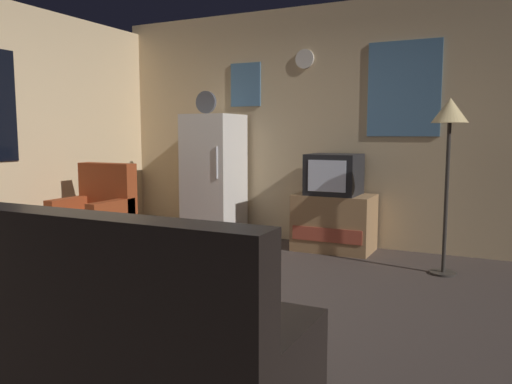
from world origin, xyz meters
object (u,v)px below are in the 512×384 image
fridge (214,177)px  wine_glass (167,229)px  coffee_table (175,263)px  couch (133,329)px  mug_ceramic_tan (173,235)px  tv_stand (334,222)px  standing_lamp (449,124)px  armchair (95,223)px  remote_control (156,237)px  crt_tv (334,174)px  mug_ceramic_white (157,232)px

fridge → wine_glass: size_ratio=11.80×
fridge → coffee_table: (0.75, -1.89, -0.53)m
couch → mug_ceramic_tan: bearing=117.1°
tv_stand → mug_ceramic_tan: (-0.61, -2.14, 0.20)m
standing_lamp → armchair: standing_lamp is taller
mug_ceramic_tan → armchair: 1.80m
coffee_table → wine_glass: bearing=-77.2°
armchair → couch: armchair is taller
standing_lamp → couch: size_ratio=0.94×
coffee_table → remote_control: remote_control is taller
mug_ceramic_tan → armchair: size_ratio=0.09×
tv_stand → mug_ceramic_tan: size_ratio=9.33×
crt_tv → coffee_table: size_ratio=0.75×
mug_ceramic_tan → remote_control: size_ratio=0.60×
mug_ceramic_tan → couch: size_ratio=0.05×
armchair → couch: size_ratio=0.56×
coffee_table → mug_ceramic_white: 0.32m
mug_ceramic_white → mug_ceramic_tan: 0.19m
standing_lamp → wine_glass: standing_lamp is taller
tv_stand → wine_glass: bearing=-108.4°
tv_stand → crt_tv: bearing=-174.3°
wine_glass → mug_ceramic_white: (-0.10, -0.00, -0.03)m
standing_lamp → coffee_table: standing_lamp is taller
coffee_table → mug_ceramic_tan: mug_ceramic_tan is taller
wine_glass → mug_ceramic_tan: bearing=-24.9°
fridge → mug_ceramic_tan: size_ratio=19.67×
remote_control → couch: (0.83, -1.27, -0.16)m
mug_ceramic_white → couch: size_ratio=0.05×
tv_stand → standing_lamp: (1.19, -0.48, 1.05)m
standing_lamp → wine_glass: size_ratio=10.60×
fridge → wine_glass: 2.19m
fridge → mug_ceramic_white: (0.69, -2.03, -0.25)m
coffee_table → couch: couch is taller
crt_tv → armchair: (-2.19, -1.31, -0.50)m
fridge → crt_tv: bearing=2.4°
wine_glass → remote_control: size_ratio=1.00×
tv_stand → coffee_table: bearing=-110.6°
standing_lamp → remote_control: standing_lamp is taller
tv_stand → coffee_table: (-0.73, -1.95, -0.08)m
tv_stand → armchair: size_ratio=0.87×
remote_control → armchair: size_ratio=0.16×
crt_tv → standing_lamp: size_ratio=0.34×
standing_lamp → mug_ceramic_white: 2.70m
fridge → mug_ceramic_white: size_ratio=19.67×
crt_tv → armchair: 2.60m
fridge → armchair: 1.50m
tv_stand → remote_control: bearing=-110.7°
crt_tv → couch: 3.42m
coffee_table → remote_control: size_ratio=4.80×
tv_stand → mug_ceramic_tan: 2.23m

